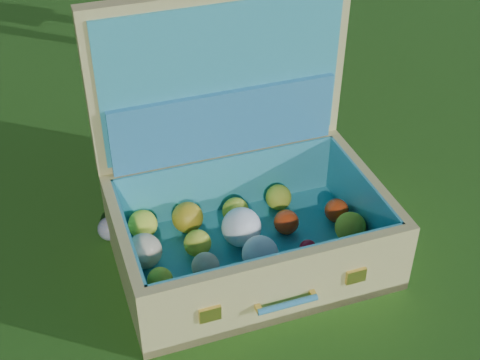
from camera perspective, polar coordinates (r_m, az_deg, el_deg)
name	(u,v)px	position (r m, az deg, el deg)	size (l,w,h in m)	color
ground	(250,220)	(1.87, 0.83, -3.43)	(60.00, 60.00, 0.00)	#215114
stray_ball	(110,229)	(1.83, -11.06, -4.09)	(0.06, 0.06, 0.06)	#477AB9
suitcase	(239,188)	(1.69, -0.08, -0.69)	(0.67, 0.52, 0.64)	#D6C773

